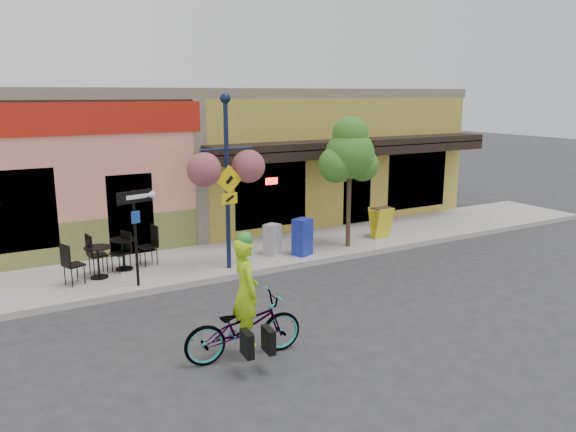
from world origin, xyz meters
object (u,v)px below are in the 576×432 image
at_px(cyclist_rider, 246,306).
at_px(newspaper_box_grey, 272,239).
at_px(street_tree, 349,182).
at_px(building, 185,155).
at_px(one_way_sign, 136,239).
at_px(lamp_post, 227,183).
at_px(newspaper_box_blue, 302,237).
at_px(bicycle, 244,327).

height_order(cyclist_rider, newspaper_box_grey, cyclist_rider).
bearing_deg(street_tree, building, 111.21).
distance_m(building, one_way_sign, 7.64).
distance_m(building, newspaper_box_grey, 6.24).
relative_size(lamp_post, street_tree, 1.16).
bearing_deg(newspaper_box_blue, street_tree, -15.34).
relative_size(cyclist_rider, newspaper_box_grey, 2.20).
height_order(building, lamp_post, building).
height_order(newspaper_box_blue, street_tree, street_tree).
height_order(bicycle, street_tree, street_tree).
bearing_deg(newspaper_box_blue, building, 78.40).
relative_size(lamp_post, newspaper_box_grey, 5.12).
bearing_deg(cyclist_rider, lamp_post, -14.93).
relative_size(lamp_post, one_way_sign, 1.96).
bearing_deg(cyclist_rider, street_tree, -44.69).
distance_m(building, bicycle, 11.26).
height_order(building, street_tree, building).
distance_m(lamp_post, one_way_sign, 2.53).
distance_m(one_way_sign, street_tree, 6.08).
bearing_deg(one_way_sign, street_tree, -10.68).
relative_size(bicycle, lamp_post, 0.48).
relative_size(cyclist_rider, lamp_post, 0.43).
bearing_deg(cyclist_rider, bicycle, 95.44).
bearing_deg(bicycle, lamp_post, -15.52).
bearing_deg(cyclist_rider, building, -9.42).
bearing_deg(building, street_tree, -68.79).
distance_m(cyclist_rider, street_tree, 6.99).
distance_m(lamp_post, street_tree, 3.74).
bearing_deg(building, newspaper_box_grey, -88.10).
height_order(building, newspaper_box_blue, building).
height_order(bicycle, newspaper_box_blue, newspaper_box_blue).
distance_m(building, lamp_post, 6.61).
bearing_deg(newspaper_box_blue, one_way_sign, 163.87).
height_order(cyclist_rider, lamp_post, lamp_post).
bearing_deg(bicycle, one_way_sign, 14.82).
height_order(one_way_sign, street_tree, street_tree).
distance_m(cyclist_rider, lamp_post, 4.73).
relative_size(cyclist_rider, one_way_sign, 0.84).
distance_m(bicycle, newspaper_box_grey, 5.66).
bearing_deg(building, lamp_post, -101.09).
bearing_deg(cyclist_rider, newspaper_box_grey, -27.34).
distance_m(bicycle, newspaper_box_blue, 5.74).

